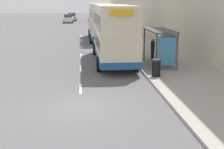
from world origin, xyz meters
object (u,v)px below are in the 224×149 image
Objects in this scene: double_decker_bus_ahead at (101,21)px; litter_bin at (156,68)px; bus_shelter at (163,41)px; car_0 at (72,17)px; double_decker_bus_near at (113,32)px; car_1 at (93,17)px; car_2 at (68,19)px; pedestrian_1 at (161,44)px; pedestrian_at_shelter at (153,49)px.

double_decker_bus_ahead is 19.72m from litter_bin.
car_0 is (-7.95, 53.37, -0.98)m from bus_shelter.
double_decker_bus_near is at bearing 146.40° from bus_shelter.
double_decker_bus_ahead is 2.46× the size of car_1.
car_2 reaches higher than pedestrian_1.
bus_shelter reaches higher than car_2.
double_decker_bus_ahead reaches higher than car_1.
pedestrian_at_shelter is 5.78m from litter_bin.
double_decker_bus_ahead is 2.61× the size of car_2.
bus_shelter is at bearing -78.17° from double_decker_bus_ahead.
double_decker_bus_near is 5.27m from pedestrian_1.
car_0 is 2.56× the size of pedestrian_1.
bus_shelter is at bearing 100.37° from car_2.
double_decker_bus_near is 51.44m from car_1.
car_0 is at bearing 95.20° from double_decker_bus_near.
litter_bin is at bearing -100.40° from pedestrian_at_shelter.
pedestrian_1 is at bearing 100.55° from car_0.
car_1 is 56.87m from litter_bin.
car_2 reaches higher than litter_bin.
double_decker_bus_near is 14.11m from double_decker_bus_ahead.
pedestrian_at_shelter is 1.53× the size of litter_bin.
litter_bin is at bearing 98.35° from car_2.
double_decker_bus_near is at bearing 95.20° from car_0.
bus_shelter is at bearing 69.27° from litter_bin.
double_decker_bus_near is at bearing 110.95° from litter_bin.
bus_shelter is 5.00m from pedestrian_1.
pedestrian_at_shelter reaches higher than litter_bin.
car_2 reaches higher than pedestrian_at_shelter.
car_2 is 3.79× the size of litter_bin.
car_1 is (0.20, 51.42, -1.45)m from double_decker_bus_near.
car_2 is (-5.45, -6.88, 0.05)m from car_1.
pedestrian_1 reaches higher than pedestrian_at_shelter.
car_1 is at bearing 93.27° from pedestrian_at_shelter.
pedestrian_at_shelter is (2.92, -51.15, 0.13)m from car_1.
car_0 is 2.60× the size of pedestrian_at_shelter.
car_1 is 1.06× the size of car_2.
double_decker_bus_ahead is at bearing 90.48° from double_decker_bus_near.
double_decker_bus_near is at bearing 96.73° from car_2.
double_decker_bus_ahead reaches higher than bus_shelter.
bus_shelter is at bearing -102.88° from pedestrian_1.
double_decker_bus_near reaches higher than car_1.
double_decker_bus_near is 0.98× the size of double_decker_bus_ahead.
double_decker_bus_near is 3.40m from pedestrian_at_shelter.
car_2 is (-5.14, 30.42, -1.40)m from double_decker_bus_ahead.
bus_shelter is at bearing 98.48° from car_0.
bus_shelter is 3.98m from double_decker_bus_near.
car_1 is at bearing -177.26° from car_0.
bus_shelter is 3.66m from litter_bin.
double_decker_bus_ahead reaches higher than car_0.
car_0 reaches higher than pedestrian_1.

